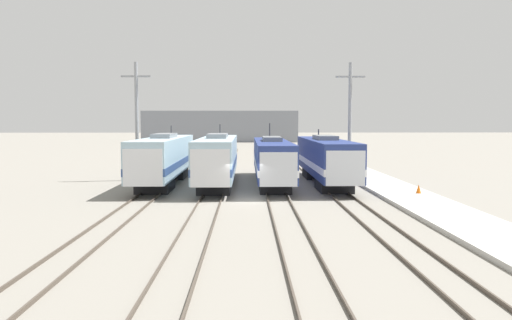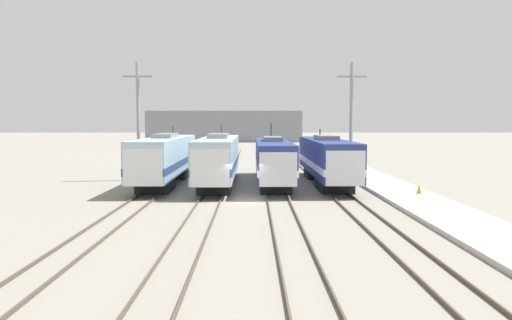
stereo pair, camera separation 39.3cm
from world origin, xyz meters
name	(u,v)px [view 2 (the right image)]	position (x,y,z in m)	size (l,w,h in m)	color
ground_plane	(244,200)	(0.00, 0.00, 0.00)	(400.00, 400.00, 0.00)	gray
rail_pair_far_left	(143,199)	(-6.82, 0.00, 0.07)	(1.51, 120.00, 0.15)	#4C4238
rail_pair_center_left	(211,199)	(-2.27, 0.00, 0.07)	(1.51, 120.00, 0.15)	#4C4238
rail_pair_center_right	(278,199)	(2.27, 0.00, 0.07)	(1.51, 120.00, 0.15)	#4C4238
rail_pair_far_right	(345,199)	(6.82, 0.00, 0.07)	(1.51, 120.00, 0.15)	#4C4238
locomotive_far_left	(165,158)	(-6.82, 8.46, 2.20)	(2.93, 17.95, 4.93)	#232326
locomotive_center_left	(218,159)	(-2.27, 7.72, 2.21)	(2.88, 17.44, 5.04)	#232326
locomotive_center_right	(273,160)	(2.27, 8.28, 2.08)	(2.79, 18.11, 5.14)	black
locomotive_far_right	(327,159)	(6.82, 8.47, 2.12)	(2.92, 17.89, 4.58)	black
catenary_tower_left	(138,119)	(-9.69, 11.62, 5.53)	(2.65, 0.31, 10.56)	gray
catenary_tower_right	(351,119)	(9.45, 11.62, 5.53)	(2.65, 0.31, 10.56)	gray
platform	(413,198)	(11.41, 0.00, 0.13)	(4.00, 120.00, 0.25)	#B7B5AD
traffic_cone	(419,189)	(12.27, 1.36, 0.57)	(0.35, 0.35, 0.63)	orange
depot_building	(225,126)	(-6.65, 97.35, 3.97)	(39.56, 10.25, 7.94)	gray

